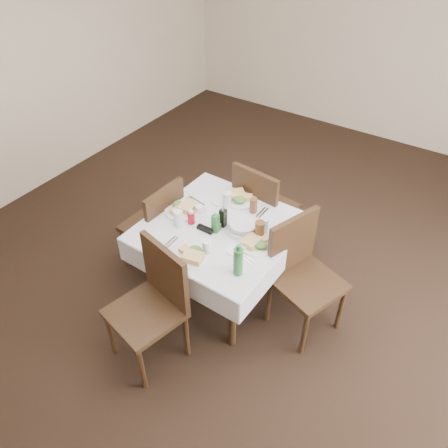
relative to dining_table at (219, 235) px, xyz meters
The scene contains 33 objects.
ground_plane 0.74m from the dining_table, 46.29° to the left, with size 7.00×7.00×0.00m, color black.
room_shell 1.08m from the dining_table, 46.29° to the left, with size 6.04×7.04×2.80m.
dining_table is the anchor object (origin of this frame).
chair_north 0.65m from the dining_table, 86.65° to the left, with size 0.53×0.53×1.02m.
chair_south 0.78m from the dining_table, 94.01° to the right, with size 0.58×0.58×1.02m.
chair_east 0.72m from the dining_table, ahead, with size 0.62×0.62×1.02m.
chair_west 0.65m from the dining_table, behind, with size 0.48×0.48×0.97m.
meal_north 0.42m from the dining_table, 98.33° to the left, with size 0.30×0.30×0.06m.
meal_south 0.43m from the dining_table, 86.05° to the right, with size 0.28×0.28×0.06m.
meal_east 0.39m from the dining_table, ahead, with size 0.29×0.29×0.06m.
meal_west 0.39m from the dining_table, behind, with size 0.30×0.30×0.07m.
side_plate_a 0.36m from the dining_table, 121.83° to the left, with size 0.17×0.17×0.01m.
side_plate_b 0.33m from the dining_table, 33.65° to the right, with size 0.14×0.14×0.01m.
water_n 0.33m from the dining_table, 110.57° to the left, with size 0.08×0.08×0.14m.
water_s 0.37m from the dining_table, 72.57° to the right, with size 0.07×0.07×0.12m.
water_e 0.40m from the dining_table, 23.69° to the left, with size 0.07×0.07×0.13m.
water_w 0.37m from the dining_table, 149.92° to the right, with size 0.08×0.08×0.14m.
iced_tea_a 0.38m from the dining_table, 68.05° to the left, with size 0.06×0.06×0.13m.
iced_tea_b 0.39m from the dining_table, ahead, with size 0.08×0.08×0.16m.
bread_basket 0.24m from the dining_table, 17.97° to the left, with size 0.25×0.25×0.08m.
oil_cruet_dark 0.18m from the dining_table, 52.42° to the left, with size 0.05×0.05×0.21m.
oil_cruet_green 0.19m from the dining_table, 81.61° to the right, with size 0.05×0.05×0.21m.
ketchup_bottle 0.28m from the dining_table, 157.85° to the right, with size 0.06×0.06×0.13m.
salt_shaker 0.13m from the dining_table, 136.75° to the right, with size 0.03×0.03×0.07m.
pepper_shaker 0.13m from the dining_table, 52.09° to the right, with size 0.03×0.03×0.07m.
coffee_mug 0.27m from the dining_table, 168.49° to the left, with size 0.12×0.11×0.08m.
sunglasses 0.16m from the dining_table, 122.05° to the right, with size 0.14×0.05×0.03m.
green_bottle 0.58m from the dining_table, 41.75° to the right, with size 0.07×0.07×0.27m.
sugar_caddy 0.34m from the dining_table, 21.44° to the right, with size 0.09×0.06×0.04m.
cutlery_n 0.41m from the dining_table, 59.59° to the left, with size 0.04×0.17×0.01m.
cutlery_s 0.45m from the dining_table, 117.99° to the right, with size 0.05×0.18×0.01m.
cutlery_e 0.43m from the dining_table, 28.03° to the right, with size 0.19×0.09×0.01m.
cutlery_w 0.41m from the dining_table, 155.59° to the left, with size 0.20×0.08×0.01m.
Camera 1 is at (1.34, -2.48, 3.06)m, focal length 35.00 mm.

